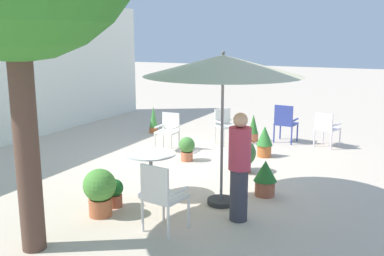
{
  "coord_description": "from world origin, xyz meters",
  "views": [
    {
      "loc": [
        -7.97,
        -3.95,
        2.64
      ],
      "look_at": [
        0.0,
        -0.1,
        0.77
      ],
      "focal_mm": 41.07,
      "sensor_mm": 36.0,
      "label": 1
    }
  ],
  "objects_px": {
    "patio_chair_4": "(326,127)",
    "potted_plant_3": "(187,148)",
    "potted_plant_7": "(242,155)",
    "patio_chair_2": "(161,193)",
    "patio_chair_3": "(285,121)",
    "potted_plant_6": "(100,190)",
    "potted_plant_2": "(253,128)",
    "standing_person": "(239,166)",
    "potted_plant_1": "(264,140)",
    "patio_umbrella_0": "(223,67)",
    "patio_chair_0": "(168,129)",
    "patio_chair_1": "(225,123)",
    "cafe_table_0": "(151,166)",
    "potted_plant_5": "(265,177)",
    "potted_plant_4": "(153,120)",
    "potted_plant_0": "(115,192)"
  },
  "relations": [
    {
      "from": "potted_plant_3",
      "to": "potted_plant_5",
      "type": "bearing_deg",
      "value": -121.59
    },
    {
      "from": "patio_chair_0",
      "to": "potted_plant_3",
      "type": "distance_m",
      "value": 0.99
    },
    {
      "from": "cafe_table_0",
      "to": "potted_plant_5",
      "type": "bearing_deg",
      "value": -63.08
    },
    {
      "from": "potted_plant_4",
      "to": "potted_plant_2",
      "type": "bearing_deg",
      "value": -85.09
    },
    {
      "from": "cafe_table_0",
      "to": "potted_plant_0",
      "type": "height_order",
      "value": "cafe_table_0"
    },
    {
      "from": "patio_umbrella_0",
      "to": "potted_plant_4",
      "type": "relative_size",
      "value": 3.27
    },
    {
      "from": "potted_plant_7",
      "to": "patio_chair_0",
      "type": "bearing_deg",
      "value": 68.71
    },
    {
      "from": "potted_plant_0",
      "to": "potted_plant_2",
      "type": "xyz_separation_m",
      "value": [
        5.11,
        -0.6,
        0.1
      ]
    },
    {
      "from": "patio_chair_4",
      "to": "potted_plant_0",
      "type": "height_order",
      "value": "patio_chair_4"
    },
    {
      "from": "patio_chair_2",
      "to": "potted_plant_2",
      "type": "distance_m",
      "value": 5.61
    },
    {
      "from": "patio_chair_0",
      "to": "potted_plant_3",
      "type": "bearing_deg",
      "value": -127.34
    },
    {
      "from": "patio_umbrella_0",
      "to": "patio_chair_1",
      "type": "height_order",
      "value": "patio_umbrella_0"
    },
    {
      "from": "potted_plant_1",
      "to": "potted_plant_3",
      "type": "relative_size",
      "value": 1.33
    },
    {
      "from": "potted_plant_2",
      "to": "potted_plant_4",
      "type": "bearing_deg",
      "value": 94.91
    },
    {
      "from": "patio_chair_4",
      "to": "potted_plant_3",
      "type": "xyz_separation_m",
      "value": [
        -2.52,
        2.48,
        -0.21
      ]
    },
    {
      "from": "potted_plant_0",
      "to": "potted_plant_5",
      "type": "bearing_deg",
      "value": -52.71
    },
    {
      "from": "patio_chair_4",
      "to": "potted_plant_7",
      "type": "distance_m",
      "value": 2.98
    },
    {
      "from": "patio_chair_3",
      "to": "patio_umbrella_0",
      "type": "bearing_deg",
      "value": -178.64
    },
    {
      "from": "potted_plant_0",
      "to": "standing_person",
      "type": "distance_m",
      "value": 2.03
    },
    {
      "from": "patio_chair_4",
      "to": "potted_plant_4",
      "type": "bearing_deg",
      "value": 95.52
    },
    {
      "from": "cafe_table_0",
      "to": "potted_plant_2",
      "type": "relative_size",
      "value": 1.19
    },
    {
      "from": "patio_chair_0",
      "to": "potted_plant_0",
      "type": "height_order",
      "value": "patio_chair_0"
    },
    {
      "from": "potted_plant_1",
      "to": "patio_chair_2",
      "type": "bearing_deg",
      "value": 177.91
    },
    {
      "from": "patio_chair_4",
      "to": "potted_plant_3",
      "type": "relative_size",
      "value": 1.63
    },
    {
      "from": "potted_plant_3",
      "to": "patio_chair_4",
      "type": "bearing_deg",
      "value": -44.57
    },
    {
      "from": "patio_chair_3",
      "to": "potted_plant_6",
      "type": "relative_size",
      "value": 1.34
    },
    {
      "from": "patio_umbrella_0",
      "to": "patio_chair_1",
      "type": "bearing_deg",
      "value": 20.72
    },
    {
      "from": "patio_chair_2",
      "to": "potted_plant_4",
      "type": "height_order",
      "value": "patio_chair_2"
    },
    {
      "from": "potted_plant_3",
      "to": "potted_plant_7",
      "type": "relative_size",
      "value": 0.8
    },
    {
      "from": "patio_chair_0",
      "to": "patio_chair_4",
      "type": "height_order",
      "value": "patio_chair_0"
    },
    {
      "from": "patio_chair_3",
      "to": "potted_plant_6",
      "type": "bearing_deg",
      "value": 166.74
    },
    {
      "from": "patio_chair_2",
      "to": "potted_plant_5",
      "type": "height_order",
      "value": "patio_chair_2"
    },
    {
      "from": "patio_umbrella_0",
      "to": "potted_plant_6",
      "type": "height_order",
      "value": "patio_umbrella_0"
    },
    {
      "from": "potted_plant_6",
      "to": "potted_plant_4",
      "type": "bearing_deg",
      "value": 22.7
    },
    {
      "from": "cafe_table_0",
      "to": "potted_plant_5",
      "type": "xyz_separation_m",
      "value": [
        0.86,
        -1.7,
        -0.2
      ]
    },
    {
      "from": "patio_chair_2",
      "to": "potted_plant_0",
      "type": "distance_m",
      "value": 1.24
    },
    {
      "from": "potted_plant_2",
      "to": "patio_umbrella_0",
      "type": "bearing_deg",
      "value": -168.64
    },
    {
      "from": "potted_plant_7",
      "to": "potted_plant_6",
      "type": "bearing_deg",
      "value": 157.99
    },
    {
      "from": "patio_chair_3",
      "to": "potted_plant_5",
      "type": "bearing_deg",
      "value": -170.7
    },
    {
      "from": "patio_chair_0",
      "to": "patio_chair_2",
      "type": "distance_m",
      "value": 4.34
    },
    {
      "from": "patio_chair_1",
      "to": "potted_plant_6",
      "type": "bearing_deg",
      "value": 179.77
    },
    {
      "from": "potted_plant_2",
      "to": "standing_person",
      "type": "relative_size",
      "value": 0.44
    },
    {
      "from": "patio_chair_2",
      "to": "potted_plant_3",
      "type": "distance_m",
      "value": 3.5
    },
    {
      "from": "patio_chair_0",
      "to": "potted_plant_5",
      "type": "xyz_separation_m",
      "value": [
        -1.88,
        -2.87,
        -0.19
      ]
    },
    {
      "from": "patio_umbrella_0",
      "to": "potted_plant_1",
      "type": "distance_m",
      "value": 3.52
    },
    {
      "from": "patio_umbrella_0",
      "to": "patio_chair_2",
      "type": "bearing_deg",
      "value": 164.93
    },
    {
      "from": "patio_chair_1",
      "to": "potted_plant_7",
      "type": "relative_size",
      "value": 1.32
    },
    {
      "from": "cafe_table_0",
      "to": "patio_chair_4",
      "type": "relative_size",
      "value": 0.98
    },
    {
      "from": "patio_chair_4",
      "to": "potted_plant_6",
      "type": "distance_m",
      "value": 6.16
    },
    {
      "from": "patio_umbrella_0",
      "to": "standing_person",
      "type": "xyz_separation_m",
      "value": [
        -0.46,
        -0.46,
        -1.36
      ]
    }
  ]
}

